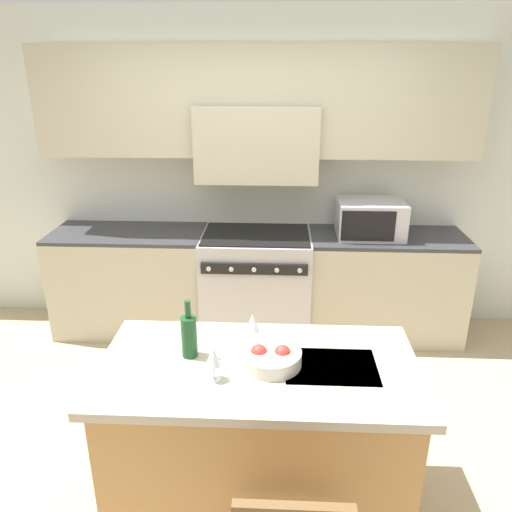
% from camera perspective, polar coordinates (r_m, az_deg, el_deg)
% --- Properties ---
extents(ground_plane, '(10.00, 10.00, 0.00)m').
position_cam_1_polar(ground_plane, '(3.27, -1.46, -22.47)').
color(ground_plane, tan).
extents(back_cabinetry, '(10.00, 0.46, 2.70)m').
position_cam_1_polar(back_cabinetry, '(4.29, 0.21, 12.29)').
color(back_cabinetry, silver).
rests_on(back_cabinetry, ground_plane).
extents(back_counter, '(3.51, 0.62, 0.91)m').
position_cam_1_polar(back_counter, '(4.37, 0.04, -3.14)').
color(back_counter, '#B2AD93').
rests_on(back_counter, ground_plane).
extents(range_stove, '(0.92, 0.70, 0.92)m').
position_cam_1_polar(range_stove, '(4.35, 0.02, -3.22)').
color(range_stove, '#B7B7BC').
rests_on(range_stove, ground_plane).
extents(microwave, '(0.54, 0.42, 0.30)m').
position_cam_1_polar(microwave, '(4.22, 12.91, 4.18)').
color(microwave, '#B7B7BC').
rests_on(microwave, back_counter).
extents(kitchen_island, '(1.56, 0.81, 0.90)m').
position_cam_1_polar(kitchen_island, '(2.74, 0.29, -20.02)').
color(kitchen_island, '#B7844C').
rests_on(kitchen_island, ground_plane).
extents(wine_bottle, '(0.08, 0.08, 0.30)m').
position_cam_1_polar(wine_bottle, '(2.50, -7.65, -8.96)').
color(wine_bottle, '#194723').
rests_on(wine_bottle, kitchen_island).
extents(wine_glass_near, '(0.07, 0.07, 0.17)m').
position_cam_1_polar(wine_glass_near, '(2.31, -4.93, -11.45)').
color(wine_glass_near, white).
rests_on(wine_glass_near, kitchen_island).
extents(wine_glass_far, '(0.07, 0.07, 0.17)m').
position_cam_1_polar(wine_glass_far, '(2.57, -0.40, -7.73)').
color(wine_glass_far, white).
rests_on(wine_glass_far, kitchen_island).
extents(fruit_bowl, '(0.30, 0.30, 0.10)m').
position_cam_1_polar(fruit_bowl, '(2.45, 1.67, -11.46)').
color(fruit_bowl, silver).
rests_on(fruit_bowl, kitchen_island).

